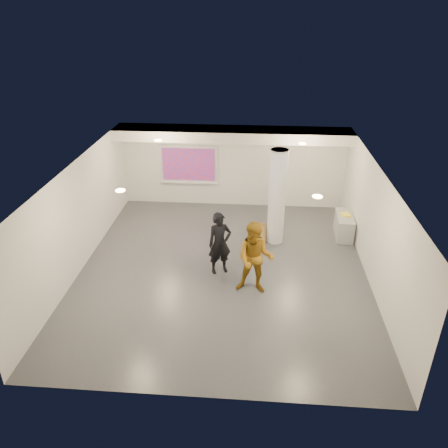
# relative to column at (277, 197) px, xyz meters

# --- Properties ---
(floor) EXTENTS (8.00, 9.00, 0.01)m
(floor) POSITION_rel_column_xyz_m (-1.50, -1.80, -1.50)
(floor) COLOR #373A3E
(floor) RESTS_ON ground
(ceiling) EXTENTS (8.00, 9.00, 0.01)m
(ceiling) POSITION_rel_column_xyz_m (-1.50, -1.80, 1.50)
(ceiling) COLOR silver
(ceiling) RESTS_ON floor
(wall_back) EXTENTS (8.00, 0.01, 3.00)m
(wall_back) POSITION_rel_column_xyz_m (-1.50, 2.70, 0.00)
(wall_back) COLOR silver
(wall_back) RESTS_ON floor
(wall_front) EXTENTS (8.00, 0.01, 3.00)m
(wall_front) POSITION_rel_column_xyz_m (-1.50, -6.30, 0.00)
(wall_front) COLOR silver
(wall_front) RESTS_ON floor
(wall_left) EXTENTS (0.01, 9.00, 3.00)m
(wall_left) POSITION_rel_column_xyz_m (-5.50, -1.80, 0.00)
(wall_left) COLOR silver
(wall_left) RESTS_ON floor
(wall_right) EXTENTS (0.01, 9.00, 3.00)m
(wall_right) POSITION_rel_column_xyz_m (2.50, -1.80, 0.00)
(wall_right) COLOR silver
(wall_right) RESTS_ON floor
(soffit_band) EXTENTS (8.00, 1.10, 0.36)m
(soffit_band) POSITION_rel_column_xyz_m (-1.50, 2.15, 1.32)
(soffit_band) COLOR silver
(soffit_band) RESTS_ON ceiling
(downlight_nw) EXTENTS (0.22, 0.22, 0.02)m
(downlight_nw) POSITION_rel_column_xyz_m (-3.70, 0.70, 1.48)
(downlight_nw) COLOR #FFCD7F
(downlight_nw) RESTS_ON ceiling
(downlight_ne) EXTENTS (0.22, 0.22, 0.02)m
(downlight_ne) POSITION_rel_column_xyz_m (0.70, 0.70, 1.48)
(downlight_ne) COLOR #FFCD7F
(downlight_ne) RESTS_ON ceiling
(downlight_sw) EXTENTS (0.22, 0.22, 0.02)m
(downlight_sw) POSITION_rel_column_xyz_m (-3.70, -3.30, 1.48)
(downlight_sw) COLOR #FFCD7F
(downlight_sw) RESTS_ON ceiling
(downlight_se) EXTENTS (0.22, 0.22, 0.02)m
(downlight_se) POSITION_rel_column_xyz_m (0.70, -3.30, 1.48)
(downlight_se) COLOR #FFCD7F
(downlight_se) RESTS_ON ceiling
(column) EXTENTS (0.52, 0.52, 3.00)m
(column) POSITION_rel_column_xyz_m (0.00, 0.00, 0.00)
(column) COLOR white
(column) RESTS_ON floor
(projection_screen) EXTENTS (2.10, 0.13, 1.42)m
(projection_screen) POSITION_rel_column_xyz_m (-3.10, 2.65, 0.03)
(projection_screen) COLOR silver
(projection_screen) RESTS_ON wall_back
(credenza) EXTENTS (0.58, 1.26, 0.72)m
(credenza) POSITION_rel_column_xyz_m (2.22, 0.52, -1.14)
(credenza) COLOR #96989B
(credenza) RESTS_ON floor
(postit_pad) EXTENTS (0.32, 0.38, 0.03)m
(postit_pad) POSITION_rel_column_xyz_m (2.24, 0.57, -0.76)
(postit_pad) COLOR #FFF82E
(postit_pad) RESTS_ON credenza
(cardboard_back) EXTENTS (0.58, 0.40, 0.58)m
(cardboard_back) POSITION_rel_column_xyz_m (-0.51, -0.05, -1.21)
(cardboard_back) COLOR #9C7A44
(cardboard_back) RESTS_ON floor
(cardboard_front) EXTENTS (0.54, 0.35, 0.55)m
(cardboard_front) POSITION_rel_column_xyz_m (-0.56, -0.26, -1.22)
(cardboard_front) COLOR #9C7A44
(cardboard_front) RESTS_ON floor
(woman) EXTENTS (0.77, 0.65, 1.80)m
(woman) POSITION_rel_column_xyz_m (-1.58, -1.89, -0.60)
(woman) COLOR black
(woman) RESTS_ON floor
(man) EXTENTS (1.03, 0.84, 1.98)m
(man) POSITION_rel_column_xyz_m (-0.60, -2.74, -0.51)
(man) COLOR #986816
(man) RESTS_ON floor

